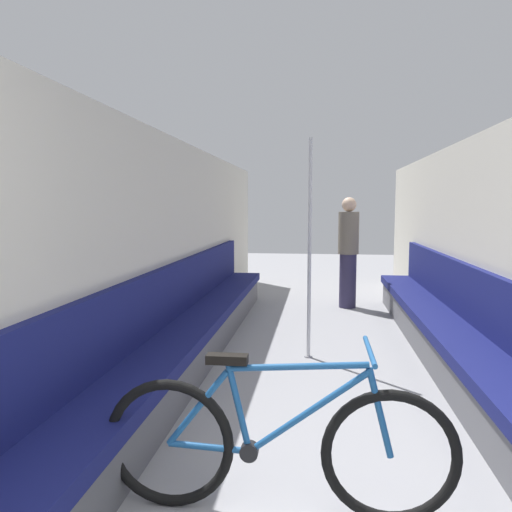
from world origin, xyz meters
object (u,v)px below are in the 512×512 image
passenger_standing (348,251)px  bench_seat_row_right (463,347)px  bicycle (276,445)px  grab_pole_near (309,253)px  bench_seat_row_left (184,338)px

passenger_standing → bench_seat_row_right: bearing=-4.4°
bicycle → grab_pole_near: (0.10, 2.56, 0.70)m
bench_seat_row_right → bicycle: size_ratio=4.04×
grab_pole_near → passenger_standing: grab_pole_near is taller
passenger_standing → bicycle: bearing=-26.1°
bench_seat_row_left → passenger_standing: 3.50m
bench_seat_row_right → bicycle: (-1.42, -2.04, 0.05)m
bench_seat_row_left → grab_pole_near: (1.12, 0.53, 0.75)m
bench_seat_row_left → bench_seat_row_right: bearing=0.0°
bench_seat_row_right → grab_pole_near: bearing=158.3°
bicycle → passenger_standing: passenger_standing is taller
bench_seat_row_left → passenger_standing: (1.64, 3.05, 0.54)m
bench_seat_row_left → passenger_standing: bearing=61.8°
bench_seat_row_left → bench_seat_row_right: size_ratio=1.00×
bicycle → grab_pole_near: 2.66m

